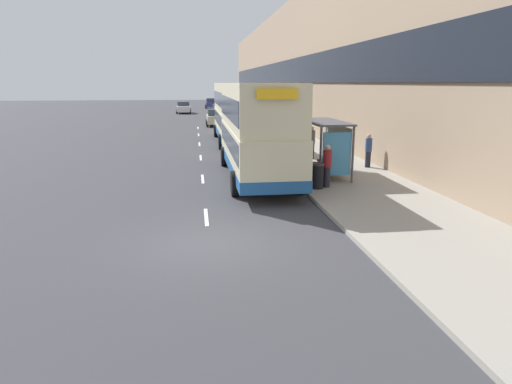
# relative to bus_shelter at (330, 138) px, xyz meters

# --- Properties ---
(ground_plane) EXTENTS (220.00, 220.00, 0.00)m
(ground_plane) POSITION_rel_bus_shelter_xyz_m (-5.77, -8.09, -1.88)
(ground_plane) COLOR #38383D
(pavement) EXTENTS (5.00, 93.00, 0.14)m
(pavement) POSITION_rel_bus_shelter_xyz_m (0.73, 30.41, -1.81)
(pavement) COLOR gray
(pavement) RESTS_ON ground_plane
(terrace_facade) EXTENTS (3.10, 93.00, 12.02)m
(terrace_facade) POSITION_rel_bus_shelter_xyz_m (4.72, 30.41, 4.13)
(terrace_facade) COLOR #9E846B
(terrace_facade) RESTS_ON ground_plane
(lane_mark_0) EXTENTS (0.12, 2.00, 0.01)m
(lane_mark_0) POSITION_rel_bus_shelter_xyz_m (-5.77, -5.54, -1.87)
(lane_mark_0) COLOR silver
(lane_mark_0) RESTS_ON ground_plane
(lane_mark_1) EXTENTS (0.12, 2.00, 0.01)m
(lane_mark_1) POSITION_rel_bus_shelter_xyz_m (-5.77, 0.62, -1.87)
(lane_mark_1) COLOR silver
(lane_mark_1) RESTS_ON ground_plane
(lane_mark_2) EXTENTS (0.12, 2.00, 0.01)m
(lane_mark_2) POSITION_rel_bus_shelter_xyz_m (-5.77, 6.78, -1.87)
(lane_mark_2) COLOR silver
(lane_mark_2) RESTS_ON ground_plane
(lane_mark_3) EXTENTS (0.12, 2.00, 0.01)m
(lane_mark_3) POSITION_rel_bus_shelter_xyz_m (-5.77, 12.94, -1.87)
(lane_mark_3) COLOR silver
(lane_mark_3) RESTS_ON ground_plane
(lane_mark_4) EXTENTS (0.12, 2.00, 0.01)m
(lane_mark_4) POSITION_rel_bus_shelter_xyz_m (-5.77, 19.09, -1.87)
(lane_mark_4) COLOR silver
(lane_mark_4) RESTS_ON ground_plane
(lane_mark_5) EXTENTS (0.12, 2.00, 0.01)m
(lane_mark_5) POSITION_rel_bus_shelter_xyz_m (-5.77, 25.25, -1.87)
(lane_mark_5) COLOR silver
(lane_mark_5) RESTS_ON ground_plane
(bus_shelter) EXTENTS (1.60, 4.20, 2.48)m
(bus_shelter) POSITION_rel_bus_shelter_xyz_m (0.00, 0.00, 0.00)
(bus_shelter) COLOR #4C4C51
(bus_shelter) RESTS_ON ground_plane
(double_decker_bus_near) EXTENTS (2.85, 10.45, 4.30)m
(double_decker_bus_near) POSITION_rel_bus_shelter_xyz_m (-3.30, 0.43, 0.41)
(double_decker_bus_near) COLOR beige
(double_decker_bus_near) RESTS_ON ground_plane
(double_decker_bus_ahead) EXTENTS (2.85, 11.13, 4.30)m
(double_decker_bus_ahead) POSITION_rel_bus_shelter_xyz_m (-3.10, 13.61, 0.41)
(double_decker_bus_ahead) COLOR beige
(double_decker_bus_ahead) RESTS_ON ground_plane
(car_0) EXTENTS (2.07, 4.03, 1.83)m
(car_0) POSITION_rel_bus_shelter_xyz_m (-3.07, 34.03, -0.98)
(car_0) COLOR #B7B799
(car_0) RESTS_ON ground_plane
(car_1) EXTENTS (2.06, 4.13, 1.72)m
(car_1) POSITION_rel_bus_shelter_xyz_m (-3.88, 27.22, -1.02)
(car_1) COLOR #B7B799
(car_1) RESTS_ON ground_plane
(car_2) EXTENTS (2.08, 4.39, 1.67)m
(car_2) POSITION_rel_bus_shelter_xyz_m (-7.61, 47.94, -1.04)
(car_2) COLOR silver
(car_2) RESTS_ON ground_plane
(car_3) EXTENTS (2.00, 4.32, 1.72)m
(car_3) POSITION_rel_bus_shelter_xyz_m (-3.17, 60.71, -1.02)
(car_3) COLOR navy
(car_3) RESTS_ON ground_plane
(pedestrian_at_shelter) EXTENTS (0.33, 0.33, 1.69)m
(pedestrian_at_shelter) POSITION_rel_bus_shelter_xyz_m (2.57, 1.81, -0.87)
(pedestrian_at_shelter) COLOR #23232D
(pedestrian_at_shelter) RESTS_ON ground_plane
(pedestrian_1) EXTENTS (0.36, 0.36, 1.83)m
(pedestrian_1) POSITION_rel_bus_shelter_xyz_m (0.41, 4.77, -0.80)
(pedestrian_1) COLOR #23232D
(pedestrian_1) RESTS_ON ground_plane
(pedestrian_2) EXTENTS (0.36, 0.36, 1.80)m
(pedestrian_2) POSITION_rel_bus_shelter_xyz_m (-1.19, 3.08, -0.82)
(pedestrian_2) COLOR #23232D
(pedestrian_2) RESTS_ON ground_plane
(pedestrian_3) EXTENTS (0.31, 0.31, 1.58)m
(pedestrian_3) POSITION_rel_bus_shelter_xyz_m (-1.17, 0.34, -0.93)
(pedestrian_3) COLOR #23232D
(pedestrian_3) RESTS_ON ground_plane
(pedestrian_4) EXTENTS (0.34, 0.34, 1.74)m
(pedestrian_4) POSITION_rel_bus_shelter_xyz_m (-0.77, -2.33, -0.85)
(pedestrian_4) COLOR #23232D
(pedestrian_4) RESTS_ON ground_plane
(litter_bin) EXTENTS (0.55, 0.55, 1.05)m
(litter_bin) POSITION_rel_bus_shelter_xyz_m (-1.22, -2.48, -1.21)
(litter_bin) COLOR black
(litter_bin) RESTS_ON ground_plane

